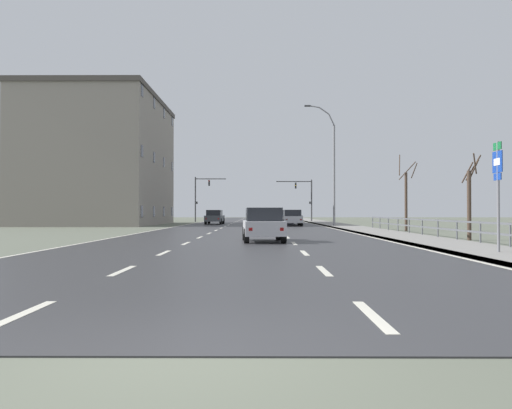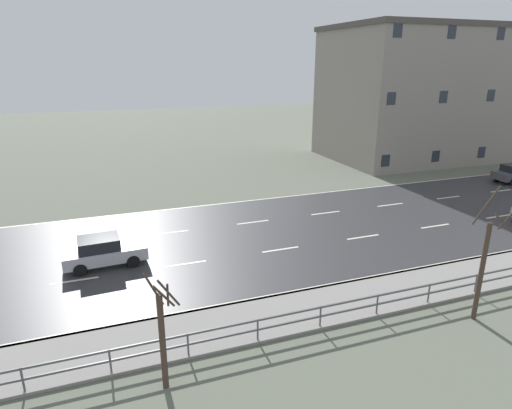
{
  "view_description": "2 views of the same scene",
  "coord_description": "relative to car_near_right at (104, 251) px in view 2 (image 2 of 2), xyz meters",
  "views": [
    {
      "loc": [
        0.84,
        -5.16,
        1.39
      ],
      "look_at": [
        0.38,
        67.64,
        2.35
      ],
      "focal_mm": 38.06,
      "sensor_mm": 36.0,
      "label": 1
    },
    {
      "loc": [
        22.92,
        20.07,
        10.03
      ],
      "look_at": [
        0.0,
        28.38,
        2.04
      ],
      "focal_mm": 30.43,
      "sensor_mm": 36.0,
      "label": 2
    }
  ],
  "objects": [
    {
      "name": "ground_plane",
      "position": [
        -1.02,
        28.35,
        -0.86
      ],
      "size": [
        160.0,
        160.0,
        0.12
      ],
      "color": "#5B6051"
    },
    {
      "name": "guardrail",
      "position": [
        8.83,
        1.28,
        -0.1
      ],
      "size": [
        0.07,
        34.25,
        1.0
      ],
      "color": "#515459",
      "rests_on": "ground"
    },
    {
      "name": "car_near_right",
      "position": [
        0.0,
        0.0,
        0.0
      ],
      "size": [
        2.01,
        4.19,
        1.57
      ],
      "rotation": [
        0.0,
        0.0,
        0.06
      ],
      "color": "#B7B7BC",
      "rests_on": "ground"
    },
    {
      "name": "brick_building",
      "position": [
        -17.35,
        33.77,
        6.06
      ],
      "size": [
        12.85,
        20.11,
        13.7
      ],
      "color": "gray",
      "rests_on": "ground"
    },
    {
      "name": "bare_tree_near",
      "position": [
        10.06,
        1.62,
        1.16
      ],
      "size": [
        0.86,
        1.04,
        4.22
      ],
      "color": "#423328",
      "rests_on": "ground"
    },
    {
      "name": "bare_tree_mid",
      "position": [
        10.37,
        14.17,
        1.61
      ],
      "size": [
        1.4,
        1.44,
        5.56
      ],
      "color": "#423328",
      "rests_on": "ground"
    }
  ]
}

